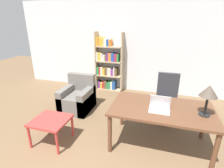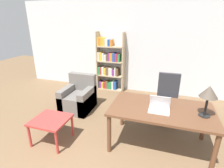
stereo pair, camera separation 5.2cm
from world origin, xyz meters
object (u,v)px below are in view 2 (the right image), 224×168
object	(u,v)px
desk	(161,113)
table_lamp	(209,93)
laptop	(159,107)
office_chair	(167,100)
side_table_blue	(51,122)
bookshelf	(109,65)
armchair	(78,98)

from	to	relation	value
desk	table_lamp	xyz separation A→B (m)	(0.64, -0.05, 0.47)
laptop	office_chair	world-z (taller)	office_chair
laptop	office_chair	distance (m)	1.13
side_table_blue	bookshelf	distance (m)	2.81
laptop	armchair	world-z (taller)	laptop
office_chair	side_table_blue	size ratio (longest dim) A/B	1.68
laptop	bookshelf	distance (m)	2.90
desk	office_chair	xyz separation A→B (m)	(0.09, 0.98, -0.21)
side_table_blue	laptop	bearing A→B (deg)	12.42
desk	armchair	distance (m)	2.19
office_chair	bookshelf	bearing A→B (deg)	144.07
table_lamp	office_chair	distance (m)	1.35
office_chair	side_table_blue	bearing A→B (deg)	-143.13
table_lamp	side_table_blue	size ratio (longest dim) A/B	0.79
desk	laptop	world-z (taller)	laptop
side_table_blue	bookshelf	xyz separation A→B (m)	(0.16, 2.78, 0.39)
office_chair	side_table_blue	distance (m)	2.45
office_chair	bookshelf	distance (m)	2.25
armchair	bookshelf	xyz separation A→B (m)	(0.30, 1.49, 0.51)
laptop	side_table_blue	bearing A→B (deg)	-167.58
office_chair	armchair	xyz separation A→B (m)	(-2.10, -0.19, -0.17)
laptop	bookshelf	size ratio (longest dim) A/B	0.18
armchair	bookshelf	distance (m)	1.61
bookshelf	office_chair	bearing A→B (deg)	-35.93
table_lamp	office_chair	bearing A→B (deg)	117.77
desk	side_table_blue	world-z (taller)	desk
desk	side_table_blue	size ratio (longest dim) A/B	2.71
desk	table_lamp	bearing A→B (deg)	-4.76
desk	bookshelf	distance (m)	2.86
table_lamp	armchair	size ratio (longest dim) A/B	0.58
laptop	side_table_blue	size ratio (longest dim) A/B	0.52
laptop	office_chair	size ratio (longest dim) A/B	0.31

